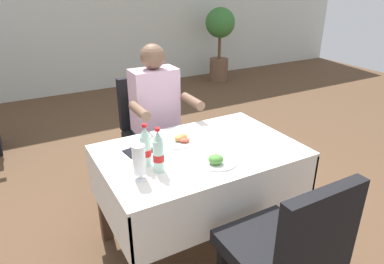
# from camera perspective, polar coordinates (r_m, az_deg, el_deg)

# --- Properties ---
(ground_plane) EXTENTS (11.00, 11.00, 0.00)m
(ground_plane) POSITION_cam_1_polar(r_m,az_deg,el_deg) (2.59, 2.63, -17.15)
(ground_plane) COLOR brown
(main_dining_table) EXTENTS (1.24, 0.81, 0.72)m
(main_dining_table) POSITION_cam_1_polar(r_m,az_deg,el_deg) (2.25, 1.25, -6.63)
(main_dining_table) COLOR white
(main_dining_table) RESTS_ON ground
(chair_far_diner_seat) EXTENTS (0.44, 0.50, 0.97)m
(chair_far_diner_seat) POSITION_cam_1_polar(r_m,az_deg,el_deg) (2.89, -6.72, 0.46)
(chair_far_diner_seat) COLOR black
(chair_far_diner_seat) RESTS_ON ground
(chair_near_camera_side) EXTENTS (0.44, 0.50, 0.97)m
(chair_near_camera_side) POSITION_cam_1_polar(r_m,az_deg,el_deg) (1.74, 15.24, -18.17)
(chair_near_camera_side) COLOR black
(chair_near_camera_side) RESTS_ON ground
(seated_diner_far) EXTENTS (0.50, 0.46, 1.26)m
(seated_diner_far) POSITION_cam_1_polar(r_m,az_deg,el_deg) (2.74, -5.61, 2.75)
(seated_diner_far) COLOR #282D42
(seated_diner_far) RESTS_ON ground
(plate_near_camera) EXTENTS (0.22, 0.22, 0.07)m
(plate_near_camera) POSITION_cam_1_polar(r_m,az_deg,el_deg) (2.00, 4.07, -4.70)
(plate_near_camera) COLOR white
(plate_near_camera) RESTS_ON main_dining_table
(plate_far_diner) EXTENTS (0.23, 0.23, 0.05)m
(plate_far_diner) POSITION_cam_1_polar(r_m,az_deg,el_deg) (2.26, -2.11, -1.37)
(plate_far_diner) COLOR white
(plate_far_diner) RESTS_ON main_dining_table
(beer_glass_left) EXTENTS (0.07, 0.07, 0.20)m
(beer_glass_left) POSITION_cam_1_polar(r_m,az_deg,el_deg) (1.83, -8.72, -4.79)
(beer_glass_left) COLOR white
(beer_glass_left) RESTS_ON main_dining_table
(cola_bottle_primary) EXTENTS (0.06, 0.06, 0.26)m
(cola_bottle_primary) POSITION_cam_1_polar(r_m,az_deg,el_deg) (1.89, -5.56, -3.39)
(cola_bottle_primary) COLOR silver
(cola_bottle_primary) RESTS_ON main_dining_table
(cola_bottle_secondary) EXTENTS (0.06, 0.06, 0.26)m
(cola_bottle_secondary) POSITION_cam_1_polar(r_m,az_deg,el_deg) (1.96, -7.69, -2.52)
(cola_bottle_secondary) COLOR silver
(cola_bottle_secondary) RESTS_ON main_dining_table
(napkin_cutlery_set) EXTENTS (0.19, 0.19, 0.01)m
(napkin_cutlery_set) POSITION_cam_1_polar(r_m,az_deg,el_deg) (2.16, -8.71, -3.10)
(napkin_cutlery_set) COLOR black
(napkin_cutlery_set) RESTS_ON main_dining_table
(potted_plant_corner) EXTENTS (0.51, 0.51, 1.26)m
(potted_plant_corner) POSITION_cam_1_polar(r_m,az_deg,el_deg) (6.22, 4.60, 15.69)
(potted_plant_corner) COLOR brown
(potted_plant_corner) RESTS_ON ground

